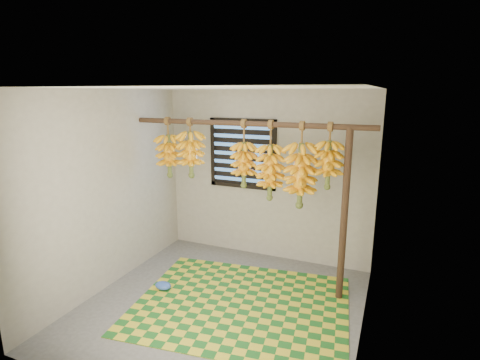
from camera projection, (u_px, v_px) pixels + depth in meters
The scene contains 16 objects.
floor at pixel (221, 307), 4.23m from camera, with size 3.00×3.00×0.01m, color #535353.
ceiling at pixel (218, 88), 3.68m from camera, with size 3.00×3.00×0.01m, color silver.
wall_back at pixel (266, 176), 5.30m from camera, with size 3.00×0.01×2.40m, color gray.
wall_left at pixel (108, 191), 4.52m from camera, with size 0.01×3.00×2.40m, color gray.
wall_right at pixel (370, 224), 3.39m from camera, with size 0.01×3.00×2.40m, color gray.
window at pixel (242, 154), 5.34m from camera, with size 1.00×0.04×1.00m.
hanging_pole at pixel (245, 124), 4.40m from camera, with size 0.06×0.06×3.00m, color #3C271A.
support_post at pixel (344, 217), 4.18m from camera, with size 0.08×0.08×2.00m, color #3C271A.
woven_mat at pixel (241, 304), 4.26m from camera, with size 2.36×1.89×0.01m, color #1C5F1F.
plastic_bag at pixel (163, 286), 4.58m from camera, with size 0.21×0.16×0.09m, color blue.
banana_bunch_a at pixel (169, 156), 4.91m from camera, with size 0.34×0.34×0.78m.
banana_bunch_b at pixel (191, 154), 4.77m from camera, with size 0.33×0.33×0.76m.
banana_bunch_c at pixel (244, 165), 4.52m from camera, with size 0.30×0.30×0.82m.
banana_bunch_d at pixel (270, 172), 4.41m from camera, with size 0.33×0.33×0.94m.
banana_bunch_e at pixel (300, 176), 4.27m from camera, with size 0.36×0.36×0.99m.
banana_bunch_f at pixel (328, 165), 4.12m from camera, with size 0.31×0.31×0.74m.
Camera 1 is at (1.66, -3.41, 2.37)m, focal length 28.00 mm.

